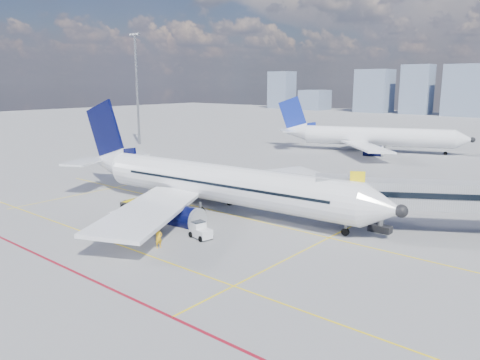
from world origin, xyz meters
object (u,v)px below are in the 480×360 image
at_px(baggage_tug, 200,230).
at_px(cargo_dolly, 128,221).
at_px(belt_loader, 138,203).
at_px(ramp_worker, 159,238).
at_px(main_aircraft, 210,182).
at_px(second_aircraft, 369,137).

height_order(baggage_tug, cargo_dolly, cargo_dolly).
bearing_deg(belt_loader, ramp_worker, -52.30).
distance_m(baggage_tug, belt_loader, 13.58).
xyz_separation_m(main_aircraft, ramp_worker, (5.38, -12.43, -2.28)).
relative_size(cargo_dolly, belt_loader, 0.73).
distance_m(cargo_dolly, belt_loader, 8.99).
distance_m(main_aircraft, belt_loader, 9.00).
relative_size(second_aircraft, baggage_tug, 15.63).
bearing_deg(belt_loader, cargo_dolly, -65.75).
bearing_deg(cargo_dolly, baggage_tug, 11.69).
xyz_separation_m(second_aircraft, ramp_worker, (11.22, -67.49, -2.29)).
distance_m(second_aircraft, cargo_dolly, 66.71).
xyz_separation_m(second_aircraft, cargo_dolly, (5.39, -66.46, -2.13)).
bearing_deg(belt_loader, main_aircraft, 15.12).
bearing_deg(ramp_worker, baggage_tug, -1.02).
height_order(belt_loader, ramp_worker, belt_loader).
height_order(main_aircraft, belt_loader, main_aircraft).
relative_size(baggage_tug, belt_loader, 0.46).
relative_size(belt_loader, ramp_worker, 2.87).
relative_size(main_aircraft, cargo_dolly, 11.33).
bearing_deg(second_aircraft, cargo_dolly, -106.09).
relative_size(baggage_tug, cargo_dolly, 0.64).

